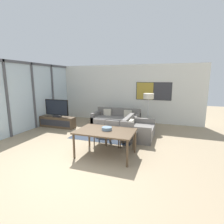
% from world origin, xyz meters
% --- Properties ---
extents(ground_plane, '(24.00, 24.00, 0.00)m').
position_xyz_m(ground_plane, '(0.00, 0.00, 0.00)').
color(ground_plane, '#9E896B').
extents(wall_back, '(7.58, 0.09, 2.80)m').
position_xyz_m(wall_back, '(0.05, 5.10, 1.41)').
color(wall_back, silver).
rests_on(wall_back, ground_plane).
extents(window_wall_left, '(0.07, 5.10, 2.80)m').
position_xyz_m(window_wall_left, '(-3.29, 2.55, 1.53)').
color(window_wall_left, silver).
rests_on(window_wall_left, ground_plane).
extents(area_rug, '(2.32, 1.88, 0.01)m').
position_xyz_m(area_rug, '(-0.02, 2.73, 0.00)').
color(area_rug, '#333D4C').
rests_on(area_rug, ground_plane).
extents(tv_console, '(1.64, 0.41, 0.48)m').
position_xyz_m(tv_console, '(-2.42, 2.94, 0.24)').
color(tv_console, brown).
rests_on(tv_console, ground_plane).
extents(television, '(1.14, 0.20, 0.76)m').
position_xyz_m(television, '(-2.42, 2.94, 0.86)').
color(television, '#2D2D33').
rests_on(television, tv_console).
extents(sofa_main, '(2.09, 0.99, 0.77)m').
position_xyz_m(sofa_main, '(-0.02, 4.05, 0.26)').
color(sofa_main, slate).
rests_on(sofa_main, ground_plane).
extents(sofa_side, '(0.99, 1.38, 0.77)m').
position_xyz_m(sofa_side, '(1.20, 2.71, 0.26)').
color(sofa_side, slate).
rests_on(sofa_side, ground_plane).
extents(coffee_table, '(0.95, 0.95, 0.37)m').
position_xyz_m(coffee_table, '(-0.02, 2.73, 0.28)').
color(coffee_table, brown).
rests_on(coffee_table, ground_plane).
extents(dining_table, '(1.60, 1.04, 0.73)m').
position_xyz_m(dining_table, '(0.65, 0.94, 0.66)').
color(dining_table, brown).
rests_on(dining_table, ground_plane).
extents(dining_chair_left, '(0.46, 0.46, 0.87)m').
position_xyz_m(dining_chair_left, '(0.20, 1.70, 0.50)').
color(dining_chair_left, gray).
rests_on(dining_chair_left, ground_plane).
extents(dining_chair_centre, '(0.46, 0.46, 0.87)m').
position_xyz_m(dining_chair_centre, '(0.65, 1.67, 0.50)').
color(dining_chair_centre, gray).
rests_on(dining_chair_centre, ground_plane).
extents(dining_chair_right, '(0.46, 0.46, 0.87)m').
position_xyz_m(dining_chair_right, '(1.10, 1.67, 0.50)').
color(dining_chair_right, gray).
rests_on(dining_chair_right, ground_plane).
extents(fruit_bowl, '(0.29, 0.29, 0.09)m').
position_xyz_m(fruit_bowl, '(0.67, 0.98, 0.77)').
color(fruit_bowl, slate).
rests_on(fruit_bowl, dining_table).
extents(floor_lamp, '(0.43, 0.43, 1.52)m').
position_xyz_m(floor_lamp, '(1.40, 4.02, 1.33)').
color(floor_lamp, '#2D2D33').
rests_on(floor_lamp, ground_plane).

